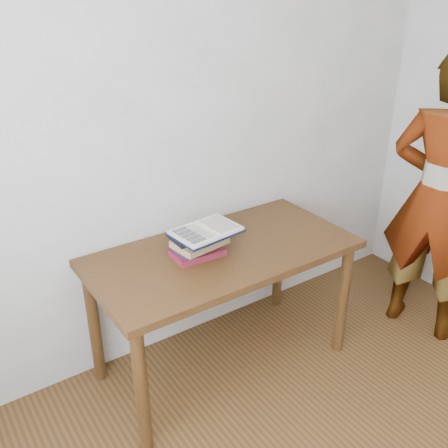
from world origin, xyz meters
TOP-DOWN VIEW (x-y plane):
  - desk at (0.06, 1.38)m, footprint 1.36×0.68m
  - book_stack at (-0.07, 1.41)m, footprint 0.27×0.20m
  - open_book at (-0.03, 1.38)m, footprint 0.34×0.26m
  - reader at (1.29, 1.00)m, footprint 0.57×0.70m

SIDE VIEW (x-z plane):
  - desk at x=0.06m, z-range 0.27..0.99m
  - book_stack at x=-0.07m, z-range 0.73..0.85m
  - reader at x=1.29m, z-range 0.00..1.68m
  - open_book at x=-0.03m, z-range 0.85..0.87m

